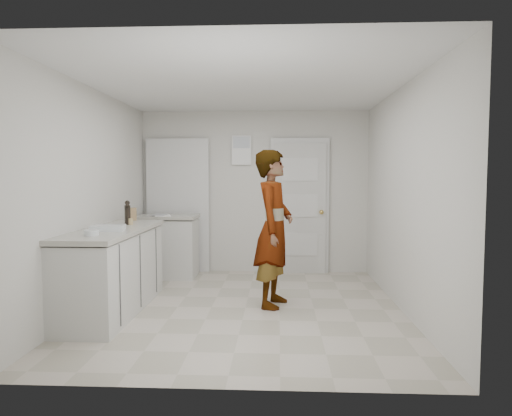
# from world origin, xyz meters

# --- Properties ---
(ground) EXTENTS (4.00, 4.00, 0.00)m
(ground) POSITION_xyz_m (0.00, 0.00, 0.00)
(ground) COLOR #A7A08C
(ground) RESTS_ON ground
(room_shell) EXTENTS (4.00, 4.00, 4.00)m
(room_shell) POSITION_xyz_m (-0.17, 1.95, 1.02)
(room_shell) COLOR beige
(room_shell) RESTS_ON ground
(main_counter) EXTENTS (0.64, 1.96, 0.93)m
(main_counter) POSITION_xyz_m (-1.45, -0.20, 0.43)
(main_counter) COLOR silver
(main_counter) RESTS_ON ground
(side_counter) EXTENTS (0.84, 0.61, 0.93)m
(side_counter) POSITION_xyz_m (-1.25, 1.55, 0.43)
(side_counter) COLOR silver
(side_counter) RESTS_ON ground
(person) EXTENTS (0.57, 0.74, 1.80)m
(person) POSITION_xyz_m (0.32, 0.12, 0.90)
(person) COLOR silver
(person) RESTS_ON ground
(cake_mix_box) EXTENTS (0.11, 0.07, 0.17)m
(cake_mix_box) POSITION_xyz_m (-1.52, 0.70, 1.01)
(cake_mix_box) COLOR #A28251
(cake_mix_box) RESTS_ON main_counter
(spice_jar) EXTENTS (0.05, 0.05, 0.08)m
(spice_jar) POSITION_xyz_m (-1.37, 0.18, 0.96)
(spice_jar) COLOR tan
(spice_jar) RESTS_ON main_counter
(oil_cruet_a) EXTENTS (0.07, 0.07, 0.28)m
(oil_cruet_a) POSITION_xyz_m (-1.45, 0.33, 1.06)
(oil_cruet_a) COLOR black
(oil_cruet_a) RESTS_ON main_counter
(oil_cruet_b) EXTENTS (0.06, 0.06, 0.25)m
(oil_cruet_b) POSITION_xyz_m (-1.41, 0.19, 1.05)
(oil_cruet_b) COLOR black
(oil_cruet_b) RESTS_ON main_counter
(baking_dish) EXTENTS (0.36, 0.28, 0.06)m
(baking_dish) POSITION_xyz_m (-1.42, -0.40, 0.95)
(baking_dish) COLOR silver
(baking_dish) RESTS_ON main_counter
(egg_bowl) EXTENTS (0.14, 0.14, 0.06)m
(egg_bowl) POSITION_xyz_m (-1.44, -0.79, 0.95)
(egg_bowl) COLOR silver
(egg_bowl) RESTS_ON main_counter
(papers) EXTENTS (0.30, 0.34, 0.01)m
(papers) POSITION_xyz_m (-1.30, 1.40, 0.93)
(papers) COLOR white
(papers) RESTS_ON side_counter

